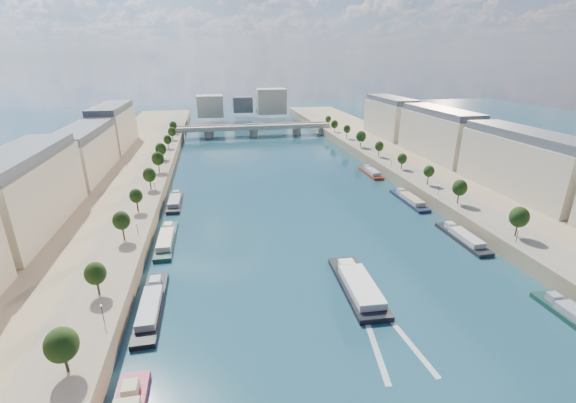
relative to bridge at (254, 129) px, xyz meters
name	(u,v)px	position (x,y,z in m)	size (l,w,h in m)	color
ground	(293,204)	(0.00, -140.59, -5.08)	(700.00, 700.00, 0.00)	#0D323A
quay_left	(96,211)	(-72.00, -140.59, -2.58)	(44.00, 520.00, 5.00)	#9E8460
quay_right	(459,186)	(72.00, -140.59, -2.58)	(44.00, 520.00, 5.00)	#9E8460
pave_left	(139,201)	(-57.00, -140.59, -0.03)	(14.00, 520.00, 0.10)	gray
pave_right	(428,183)	(57.00, -140.59, -0.03)	(14.00, 520.00, 0.10)	gray
trees_left	(144,185)	(-55.00, -138.59, 5.39)	(4.80, 268.80, 8.26)	#382B1E
trees_right	(413,164)	(55.00, -130.59, 5.39)	(4.80, 268.80, 8.26)	#382B1E
lamps_left	(147,203)	(-52.50, -150.59, 2.70)	(0.36, 200.36, 4.28)	black
lamps_right	(412,174)	(52.50, -135.59, 2.70)	(0.36, 200.36, 4.28)	black
buildings_left	(60,166)	(-85.00, -128.59, 11.37)	(16.00, 226.00, 23.20)	beige
buildings_right	(474,147)	(85.00, -128.59, 11.37)	(16.00, 226.00, 23.20)	beige
skyline	(247,103)	(3.19, 78.93, 9.57)	(79.00, 42.00, 22.00)	beige
bridge	(254,129)	(0.00, 0.00, 0.00)	(112.00, 12.00, 8.15)	#C1B79E
tour_barge	(358,286)	(3.51, -202.05, -4.06)	(9.00, 27.71, 3.76)	black
wake	(386,334)	(3.51, -218.66, -5.06)	(10.76, 26.01, 0.04)	silver
moored_barges_left	(152,304)	(-45.50, -199.77, -4.24)	(5.00, 157.27, 3.60)	#1B243C
moored_barges_right	(465,240)	(45.50, -183.92, -4.24)	(5.00, 167.63, 3.60)	black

